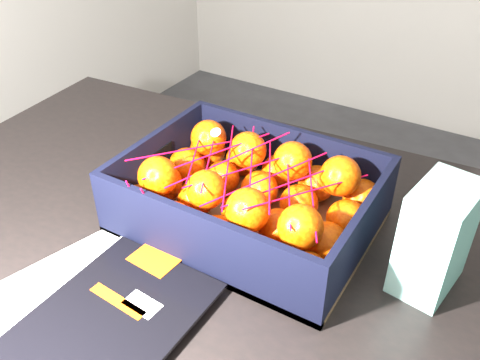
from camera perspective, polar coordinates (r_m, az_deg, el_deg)
The scene contains 6 objects.
table at distance 1.01m, azimuth -4.62°, elevation -8.20°, with size 1.25×0.88×0.75m.
magazine_stack at distance 0.80m, azimuth -16.14°, elevation -13.68°, with size 0.33×0.33×0.02m.
produce_crate at distance 0.91m, azimuth 0.98°, elevation -2.84°, with size 0.42×0.31×0.12m.
clementine_heap at distance 0.89m, azimuth 1.04°, elevation -1.63°, with size 0.40×0.30×0.13m.
mesh_net at distance 0.86m, azimuth 0.21°, elevation 1.05°, with size 0.35×0.28×0.09m.
retail_carton at distance 0.81m, azimuth 20.81°, elevation -6.05°, with size 0.08×0.12×0.18m, color white.
Camera 1 is at (0.15, -0.87, 1.34)m, focal length 38.57 mm.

